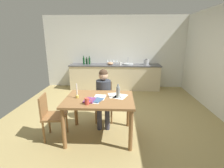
{
  "coord_description": "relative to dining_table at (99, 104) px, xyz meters",
  "views": [
    {
      "loc": [
        0.18,
        -3.68,
        1.85
      ],
      "look_at": [
        0.01,
        -0.15,
        0.85
      ],
      "focal_mm": 26.64,
      "sensor_mm": 36.0,
      "label": 1
    }
  ],
  "objects": [
    {
      "name": "stovetop_kettle",
      "position": [
        1.3,
        3.09,
        0.33
      ],
      "size": [
        0.18,
        0.18,
        0.22
      ],
      "color": "#B7BABF",
      "rests_on": "kitchen_counter"
    },
    {
      "name": "paper_letter",
      "position": [
        0.0,
        0.05,
        0.11
      ],
      "size": [
        0.24,
        0.31,
        0.0
      ],
      "primitive_type": "cube",
      "rotation": [
        0.0,
        0.0,
        -0.09
      ],
      "color": "white",
      "rests_on": "dining_table"
    },
    {
      "name": "person_seated",
      "position": [
        0.02,
        0.55,
        0.01
      ],
      "size": [
        0.34,
        0.61,
        1.19
      ],
      "color": "#333842",
      "rests_on": "ground"
    },
    {
      "name": "paper_receipt",
      "position": [
        -0.07,
        -0.11,
        0.11
      ],
      "size": [
        0.24,
        0.32,
        0.0
      ],
      "primitive_type": "cube",
      "rotation": [
        0.0,
        0.0,
        -0.12
      ],
      "color": "white",
      "rests_on": "dining_table"
    },
    {
      "name": "wine_glass_back_left",
      "position": [
        0.03,
        3.24,
        0.34
      ],
      "size": [
        0.07,
        0.07,
        0.15
      ],
      "color": "silver",
      "rests_on": "kitchen_counter"
    },
    {
      "name": "wine_bottle_on_table",
      "position": [
        0.34,
        0.04,
        0.22
      ],
      "size": [
        0.07,
        0.07,
        0.26
      ],
      "color": "#8C999E",
      "rests_on": "dining_table"
    },
    {
      "name": "wall_back",
      "position": [
        0.19,
        3.45,
        0.64
      ],
      "size": [
        5.2,
        0.12,
        2.6
      ],
      "primitive_type": "cube",
      "color": "silver",
      "rests_on": "ground"
    },
    {
      "name": "mixing_bowl",
      "position": [
        0.03,
        3.02,
        0.28
      ],
      "size": [
        0.22,
        0.22,
        0.1
      ],
      "primitive_type": "ellipsoid",
      "color": "tan",
      "rests_on": "kitchen_counter"
    },
    {
      "name": "wine_glass_near_sink",
      "position": [
        0.25,
        3.24,
        0.34
      ],
      "size": [
        0.07,
        0.07,
        0.15
      ],
      "color": "silver",
      "rests_on": "kitchen_counter"
    },
    {
      "name": "book_magazine",
      "position": [
        -0.02,
        -0.12,
        0.12
      ],
      "size": [
        0.23,
        0.27,
        0.02
      ],
      "primitive_type": "cube",
      "rotation": [
        0.0,
        0.0,
        -0.39
      ],
      "color": "#3A5881",
      "rests_on": "dining_table"
    },
    {
      "name": "bottle_wine_red",
      "position": [
        -0.73,
        3.13,
        0.36
      ],
      "size": [
        0.07,
        0.07,
        0.29
      ],
      "color": "#194C23",
      "rests_on": "kitchen_counter"
    },
    {
      "name": "wine_glass_back_right",
      "position": [
        -0.09,
        3.24,
        0.34
      ],
      "size": [
        0.07,
        0.07,
        0.15
      ],
      "color": "silver",
      "rests_on": "kitchen_counter"
    },
    {
      "name": "book_cookery",
      "position": [
        -0.15,
        -0.14,
        0.13
      ],
      "size": [
        0.2,
        0.27,
        0.02
      ],
      "primitive_type": "cube",
      "rotation": [
        0.0,
        0.0,
        -0.14
      ],
      "color": "#753470",
      "rests_on": "dining_table"
    },
    {
      "name": "wine_glass_by_kettle",
      "position": [
        0.14,
        3.24,
        0.34
      ],
      "size": [
        0.07,
        0.07,
        0.15
      ],
      "color": "silver",
      "rests_on": "kitchen_counter"
    },
    {
      "name": "candlestick",
      "position": [
        -0.4,
        -0.01,
        0.19
      ],
      "size": [
        0.06,
        0.06,
        0.27
      ],
      "color": "gold",
      "rests_on": "dining_table"
    },
    {
      "name": "sink_unit",
      "position": [
        0.67,
        3.1,
        0.26
      ],
      "size": [
        0.36,
        0.36,
        0.24
      ],
      "color": "#B2B7BC",
      "rests_on": "kitchen_counter"
    },
    {
      "name": "coffee_mug",
      "position": [
        -0.16,
        -0.3,
        0.17
      ],
      "size": [
        0.11,
        0.07,
        0.11
      ],
      "color": "#D84C3F",
      "rests_on": "dining_table"
    },
    {
      "name": "ground_plane",
      "position": [
        0.19,
        0.85,
        -0.68
      ],
      "size": [
        5.2,
        5.2,
        0.04
      ],
      "primitive_type": "cube",
      "color": "tan"
    },
    {
      "name": "kitchen_counter",
      "position": [
        0.19,
        3.09,
        -0.21
      ],
      "size": [
        3.22,
        0.64,
        0.9
      ],
      "color": "beige",
      "rests_on": "ground"
    },
    {
      "name": "dining_table",
      "position": [
        0.0,
        0.0,
        0.0
      ],
      "size": [
        1.24,
        0.92,
        0.78
      ],
      "color": "olive",
      "rests_on": "ground"
    },
    {
      "name": "paper_envelope",
      "position": [
        0.38,
        0.1,
        0.11
      ],
      "size": [
        0.3,
        0.35,
        0.0
      ],
      "primitive_type": "cube",
      "rotation": [
        0.0,
        0.0,
        -0.38
      ],
      "color": "white",
      "rests_on": "dining_table"
    },
    {
      "name": "bottle_vinegar",
      "position": [
        -0.83,
        3.13,
        0.34
      ],
      "size": [
        0.07,
        0.07,
        0.25
      ],
      "color": "black",
      "rests_on": "kitchen_counter"
    },
    {
      "name": "paper_bill",
      "position": [
        0.27,
        0.16,
        0.11
      ],
      "size": [
        0.26,
        0.33,
        0.0
      ],
      "primitive_type": "cube",
      "rotation": [
        0.0,
        0.0,
        0.2
      ],
      "color": "white",
      "rests_on": "dining_table"
    },
    {
      "name": "teacup_on_counter",
      "position": [
        0.38,
        2.94,
        0.29
      ],
      "size": [
        0.12,
        0.07,
        0.11
      ],
      "color": "white",
      "rests_on": "kitchen_counter"
    },
    {
      "name": "bottle_oil",
      "position": [
        -0.92,
        3.07,
        0.36
      ],
      "size": [
        0.06,
        0.06,
        0.31
      ],
      "color": "#194C23",
      "rests_on": "kitchen_counter"
    },
    {
      "name": "chair_at_table",
      "position": [
        0.01,
        0.7,
        -0.18
      ],
      "size": [
        0.43,
        0.43,
        0.86
      ],
      "color": "olive",
      "rests_on": "ground"
    },
    {
      "name": "chair_side_empty",
      "position": [
        -0.88,
        -0.1,
        -0.19
      ],
      "size": [
        0.44,
        0.44,
        0.85
      ],
      "color": "olive",
      "rests_on": "ground"
    }
  ]
}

